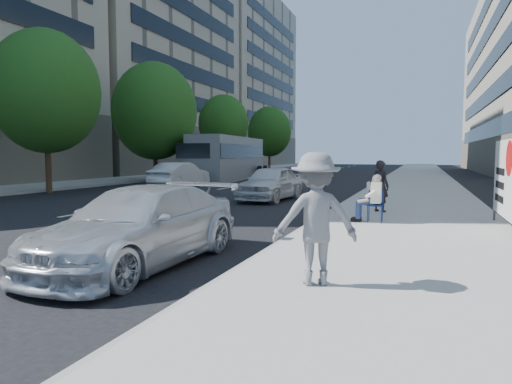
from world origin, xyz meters
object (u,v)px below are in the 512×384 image
at_px(white_sedan_mid, 180,175).
at_px(bus, 229,159).
at_px(protest_banner, 504,178).
at_px(pedestrian_woman, 380,186).
at_px(motorcycle, 315,181).
at_px(seated_protester, 371,196).
at_px(white_sedan_near, 271,183).
at_px(parked_sedan, 140,226).
at_px(jogger, 316,219).

distance_m(white_sedan_mid, bus, 8.87).
xyz_separation_m(protest_banner, bus, (-16.05, 20.05, 0.23)).
height_order(pedestrian_woman, motorcycle, pedestrian_woman).
height_order(seated_protester, white_sedan_near, white_sedan_near).
height_order(parked_sedan, white_sedan_near, white_sedan_near).
bearing_deg(seated_protester, motorcycle, 110.75).
bearing_deg(white_sedan_mid, jogger, 127.30).
bearing_deg(white_sedan_near, motorcycle, 80.21).
relative_size(pedestrian_woman, parked_sedan, 0.34).
bearing_deg(parked_sedan, seated_protester, 61.55).
distance_m(protest_banner, bus, 25.68).
bearing_deg(jogger, parked_sedan, -33.50).
distance_m(seated_protester, motorcycle, 10.82).
bearing_deg(white_sedan_near, jogger, -65.29).
xyz_separation_m(seated_protester, pedestrian_woman, (0.04, 2.36, 0.10)).
relative_size(white_sedan_mid, bus, 0.37).
height_order(white_sedan_mid, motorcycle, white_sedan_mid).
xyz_separation_m(seated_protester, jogger, (-0.13, -6.37, 0.22)).
xyz_separation_m(jogger, white_sedan_near, (-4.71, 12.33, -0.33)).
distance_m(jogger, motorcycle, 16.90).
distance_m(jogger, parked_sedan, 3.43).
distance_m(white_sedan_near, white_sedan_mid, 9.11).
bearing_deg(white_sedan_mid, parked_sedan, 120.05).
relative_size(white_sedan_near, white_sedan_mid, 0.98).
bearing_deg(pedestrian_woman, motorcycle, -30.31).
xyz_separation_m(protest_banner, white_sedan_mid, (-15.45, 11.24, -0.65)).
xyz_separation_m(pedestrian_woman, white_sedan_near, (-4.88, 3.61, -0.22)).
distance_m(jogger, white_sedan_near, 13.21).
bearing_deg(jogger, motorcycle, -100.35).
relative_size(jogger, protest_banner, 0.61).
bearing_deg(motorcycle, pedestrian_woman, -70.02).
bearing_deg(bus, parked_sedan, -75.82).
distance_m(white_sedan_mid, motorcycle, 8.49).
relative_size(pedestrian_woman, white_sedan_near, 0.37).
bearing_deg(white_sedan_near, bus, 123.40).
xyz_separation_m(motorcycle, bus, (-9.01, 9.95, 1.00)).
xyz_separation_m(parked_sedan, motorcycle, (-0.35, 15.86, -0.07)).
height_order(seated_protester, bus, bus).
height_order(seated_protester, protest_banner, protest_banner).
height_order(protest_banner, motorcycle, protest_banner).
xyz_separation_m(jogger, pedestrian_woman, (0.17, 8.73, -0.11)).
relative_size(seated_protester, white_sedan_near, 0.30).
height_order(jogger, white_sedan_mid, jogger).
distance_m(pedestrian_woman, bus, 21.91).
bearing_deg(white_sedan_near, seated_protester, -47.17).
height_order(jogger, white_sedan_near, jogger).
bearing_deg(jogger, pedestrian_woman, -114.15).
bearing_deg(protest_banner, white_sedan_mid, 143.95).
distance_m(jogger, protest_banner, 7.21).
bearing_deg(white_sedan_mid, motorcycle, 175.04).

